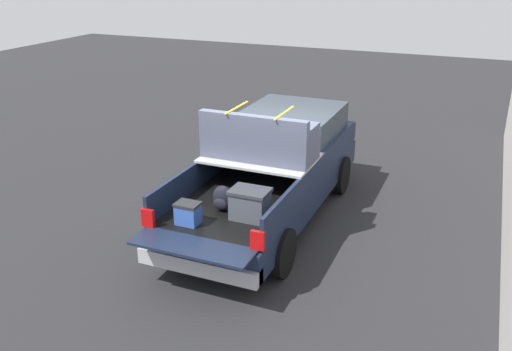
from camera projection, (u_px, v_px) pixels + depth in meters
name	position (u px, v px, depth m)	size (l,w,h in m)	color
ground_plane	(268.00, 218.00, 10.46)	(40.00, 40.00, 0.00)	#262628
pickup_truck	(276.00, 166.00, 10.42)	(6.05, 2.06, 2.23)	#162138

